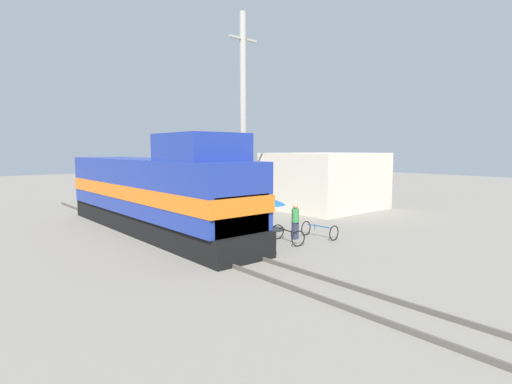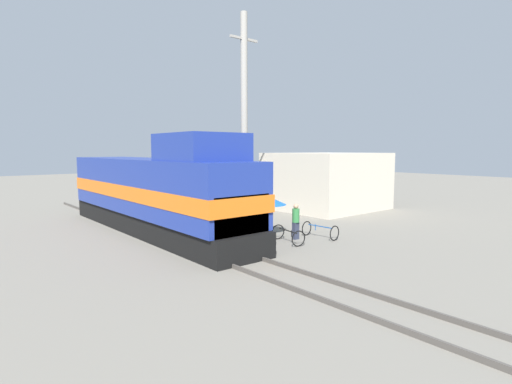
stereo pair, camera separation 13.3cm
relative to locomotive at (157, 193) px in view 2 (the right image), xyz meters
name	(u,v)px [view 2 (the right image)]	position (x,y,z in m)	size (l,w,h in m)	color
ground_plane	(191,244)	(0.00, -3.28, -2.05)	(120.00, 120.00, 0.00)	slate
rail_near	(176,245)	(-0.72, -3.28, -1.98)	(0.08, 36.05, 0.15)	#4C4742
rail_far	(204,240)	(0.72, -3.28, -1.98)	(0.08, 36.05, 0.15)	#4C4742
locomotive	(157,193)	(0.00, 0.00, 0.00)	(3.06, 15.82, 4.90)	black
utility_pole	(244,121)	(4.49, -1.48, 3.74)	(1.80, 0.37, 11.45)	#9E998E
vendor_umbrella	(266,200)	(3.88, -4.01, -0.29)	(1.97, 1.97, 1.98)	#4C4C4C
billboard_sign	(214,182)	(4.75, 1.95, 0.20)	(2.35, 0.12, 2.99)	#595959
shrub_cluster	(250,223)	(3.54, -3.14, -1.52)	(1.07, 1.07, 1.07)	#388C38
person_bystander	(296,220)	(4.36, -5.57, -1.13)	(0.34, 0.34, 1.70)	#2D3347
bicycle	(320,230)	(5.46, -6.14, -1.68)	(0.84, 1.75, 0.72)	black
bicycle_spare	(288,235)	(3.55, -5.87, -1.68)	(1.00, 1.80, 0.71)	black
building_block_distant	(326,181)	(13.22, 0.09, -0.05)	(7.17, 6.52, 4.01)	beige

